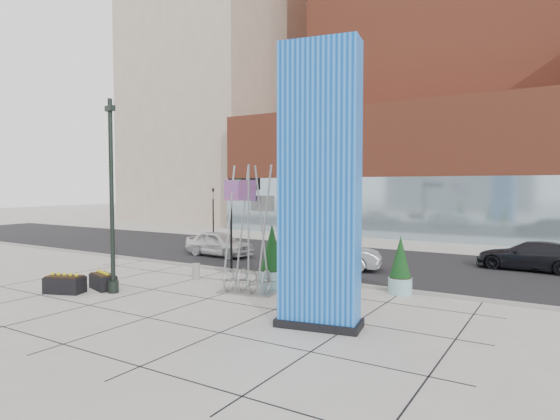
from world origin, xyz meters
The scene contains 20 objects.
ground centered at (0.00, 0.00, 0.00)m, with size 160.00×160.00×0.00m, color #9E9991.
street_asphalt centered at (0.00, 10.00, 0.01)m, with size 80.00×12.00×0.02m, color black.
curb_edge centered at (0.00, 4.00, 0.06)m, with size 80.00×0.30×0.12m, color gray.
tower_podium centered at (1.00, 27.00, 5.50)m, with size 34.00×10.00×11.00m, color brown.
tower_glass_front centered at (1.00, 22.20, 2.50)m, with size 34.00×0.60×5.00m, color #8CA5B2.
building_beige_left centered at (-26.00, 34.00, 17.00)m, with size 18.00×20.00×34.00m, color gray.
blue_pylon centered at (6.20, -1.95, 4.14)m, with size 2.74×1.60×8.58m.
lamp_post centered at (-2.90, -2.21, 3.16)m, with size 0.52×0.43×7.73m.
public_art_sculpture centered at (1.72, 0.61, 1.35)m, with size 2.45×1.58×5.14m.
concrete_bollard centered at (-1.92, 1.61, 0.36)m, with size 0.37×0.37×0.71m, color gray.
overhead_street_sign centered at (-0.76, 3.80, 4.00)m, with size 2.17×0.75×4.66m.
round_planter_east centered at (7.00, 3.60, 1.10)m, with size 0.93×0.93×2.32m.
round_planter_mid centered at (5.20, 1.80, 1.06)m, with size 0.89×0.89×2.24m.
round_planter_west centered at (2.12, 1.80, 1.28)m, with size 1.08×1.08×2.71m.
box_planter_north centered at (-3.80, -2.00, 0.35)m, with size 1.53×1.08×0.76m.
box_planter_south centered at (-4.51, -3.27, 0.38)m, with size 1.67×1.22×0.82m.
car_white_west centered at (-5.45, 7.66, 0.76)m, with size 1.79×4.46×1.52m, color silver.
car_silver_mid centered at (2.41, 7.22, 0.78)m, with size 1.66×4.76×1.57m, color #B1B5B9.
car_dark_east centered at (11.06, 12.12, 0.74)m, with size 2.06×5.07×1.47m, color black.
traffic_signal centered at (-12.00, 15.00, 2.30)m, with size 0.15×0.18×4.10m.
Camera 1 is at (12.54, -14.54, 4.31)m, focal length 30.00 mm.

